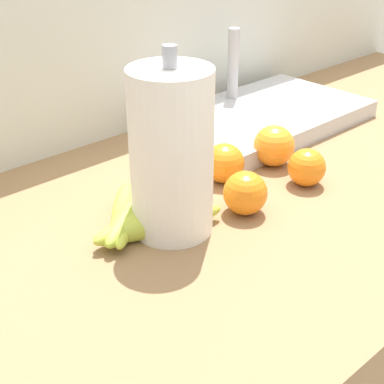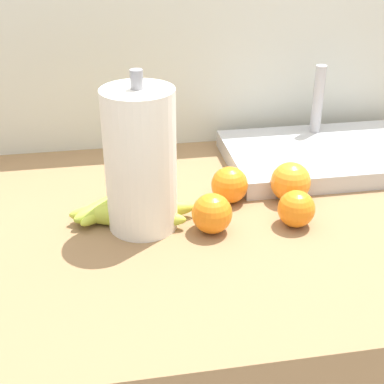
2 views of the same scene
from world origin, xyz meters
The scene contains 9 objects.
counter centered at (0.00, 0.00, 0.47)m, with size 1.72×0.69×0.94m, color olive.
wall_back centered at (0.00, 0.38, 0.65)m, with size 2.12×0.06×1.30m, color silver.
banana_bunch centered at (-0.29, 0.03, 0.96)m, with size 0.22×0.19×0.04m.
orange_far_right centered at (-0.15, -0.04, 0.98)m, with size 0.07×0.07×0.07m, color orange.
orange_right centered at (0.00, -0.05, 0.98)m, with size 0.06×0.06×0.06m, color orange.
orange_center centered at (-0.09, 0.06, 0.98)m, with size 0.07×0.07×0.07m, color orange.
orange_back_left centered at (0.02, 0.04, 0.98)m, with size 0.07×0.07×0.07m, color orange.
paper_towel_roll centered at (-0.26, 0.00, 1.07)m, with size 0.12×0.12×0.27m.
sink_basin centered at (0.16, 0.19, 0.96)m, with size 0.44×0.27×0.19m.
Camera 1 is at (-0.73, -0.56, 1.40)m, focal length 54.06 mm.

